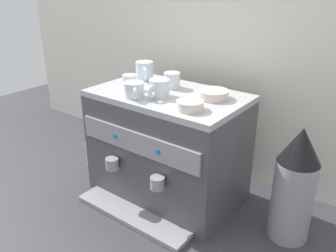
{
  "coord_description": "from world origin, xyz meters",
  "views": [
    {
      "loc": [
        0.84,
        -1.11,
        0.94
      ],
      "look_at": [
        0.0,
        0.0,
        0.34
      ],
      "focal_mm": 37.06,
      "sensor_mm": 36.0,
      "label": 1
    }
  ],
  "objects_px": {
    "ceramic_cup_1": "(134,90)",
    "ceramic_bowl_1": "(190,106)",
    "espresso_machine": "(167,146)",
    "coffee_grinder": "(295,185)",
    "ceramic_cup_0": "(145,71)",
    "milk_pitcher": "(97,154)",
    "ceramic_cup_4": "(129,82)",
    "ceramic_bowl_0": "(213,95)",
    "ceramic_cup_3": "(172,80)",
    "ceramic_cup_2": "(160,88)"
  },
  "relations": [
    {
      "from": "ceramic_cup_1",
      "to": "ceramic_cup_2",
      "type": "xyz_separation_m",
      "value": [
        0.08,
        0.07,
        0.01
      ]
    },
    {
      "from": "ceramic_cup_0",
      "to": "ceramic_bowl_1",
      "type": "height_order",
      "value": "ceramic_cup_0"
    },
    {
      "from": "ceramic_cup_3",
      "to": "milk_pitcher",
      "type": "distance_m",
      "value": 0.63
    },
    {
      "from": "ceramic_cup_1",
      "to": "ceramic_bowl_1",
      "type": "height_order",
      "value": "ceramic_cup_1"
    },
    {
      "from": "ceramic_cup_3",
      "to": "milk_pitcher",
      "type": "xyz_separation_m",
      "value": [
        -0.42,
        -0.11,
        -0.45
      ]
    },
    {
      "from": "ceramic_bowl_0",
      "to": "ceramic_cup_2",
      "type": "bearing_deg",
      "value": -148.29
    },
    {
      "from": "ceramic_cup_0",
      "to": "ceramic_cup_3",
      "type": "height_order",
      "value": "ceramic_cup_0"
    },
    {
      "from": "milk_pitcher",
      "to": "ceramic_cup_2",
      "type": "bearing_deg",
      "value": -3.62
    },
    {
      "from": "ceramic_cup_3",
      "to": "coffee_grinder",
      "type": "relative_size",
      "value": 0.21
    },
    {
      "from": "ceramic_cup_4",
      "to": "milk_pitcher",
      "type": "distance_m",
      "value": 0.53
    },
    {
      "from": "ceramic_cup_0",
      "to": "ceramic_cup_1",
      "type": "distance_m",
      "value": 0.27
    },
    {
      "from": "espresso_machine",
      "to": "ceramic_cup_0",
      "type": "height_order",
      "value": "ceramic_cup_0"
    },
    {
      "from": "ceramic_cup_1",
      "to": "ceramic_cup_2",
      "type": "relative_size",
      "value": 0.83
    },
    {
      "from": "ceramic_bowl_0",
      "to": "coffee_grinder",
      "type": "relative_size",
      "value": 0.27
    },
    {
      "from": "ceramic_bowl_0",
      "to": "ceramic_bowl_1",
      "type": "xyz_separation_m",
      "value": [
        -0.0,
        -0.16,
        -0.0
      ]
    },
    {
      "from": "espresso_machine",
      "to": "ceramic_cup_4",
      "type": "relative_size",
      "value": 6.93
    },
    {
      "from": "espresso_machine",
      "to": "ceramic_bowl_0",
      "type": "relative_size",
      "value": 5.21
    },
    {
      "from": "ceramic_cup_0",
      "to": "ceramic_cup_2",
      "type": "relative_size",
      "value": 0.88
    },
    {
      "from": "ceramic_cup_2",
      "to": "ceramic_bowl_0",
      "type": "xyz_separation_m",
      "value": [
        0.18,
        0.11,
        -0.02
      ]
    },
    {
      "from": "espresso_machine",
      "to": "ceramic_cup_1",
      "type": "bearing_deg",
      "value": -120.59
    },
    {
      "from": "ceramic_bowl_1",
      "to": "espresso_machine",
      "type": "bearing_deg",
      "value": 149.79
    },
    {
      "from": "ceramic_cup_0",
      "to": "coffee_grinder",
      "type": "height_order",
      "value": "ceramic_cup_0"
    },
    {
      "from": "espresso_machine",
      "to": "ceramic_cup_2",
      "type": "relative_size",
      "value": 5.28
    },
    {
      "from": "ceramic_cup_0",
      "to": "milk_pitcher",
      "type": "height_order",
      "value": "ceramic_cup_0"
    },
    {
      "from": "ceramic_cup_1",
      "to": "coffee_grinder",
      "type": "xyz_separation_m",
      "value": [
        0.63,
        0.17,
        -0.29
      ]
    },
    {
      "from": "espresso_machine",
      "to": "ceramic_cup_4",
      "type": "xyz_separation_m",
      "value": [
        -0.17,
        -0.05,
        0.28
      ]
    },
    {
      "from": "ceramic_cup_4",
      "to": "espresso_machine",
      "type": "bearing_deg",
      "value": 17.58
    },
    {
      "from": "ceramic_cup_4",
      "to": "ceramic_bowl_1",
      "type": "bearing_deg",
      "value": -8.9
    },
    {
      "from": "ceramic_cup_0",
      "to": "milk_pitcher",
      "type": "bearing_deg",
      "value": -150.63
    },
    {
      "from": "ceramic_cup_4",
      "to": "milk_pitcher",
      "type": "height_order",
      "value": "ceramic_cup_4"
    },
    {
      "from": "ceramic_cup_3",
      "to": "ceramic_bowl_1",
      "type": "distance_m",
      "value": 0.29
    },
    {
      "from": "ceramic_bowl_0",
      "to": "ceramic_cup_3",
      "type": "bearing_deg",
      "value": 174.66
    },
    {
      "from": "espresso_machine",
      "to": "milk_pitcher",
      "type": "relative_size",
      "value": 4.8
    },
    {
      "from": "ceramic_cup_4",
      "to": "ceramic_cup_0",
      "type": "bearing_deg",
      "value": 106.88
    },
    {
      "from": "ceramic_cup_3",
      "to": "ceramic_cup_4",
      "type": "height_order",
      "value": "ceramic_cup_3"
    },
    {
      "from": "espresso_machine",
      "to": "ceramic_bowl_1",
      "type": "xyz_separation_m",
      "value": [
        0.19,
        -0.11,
        0.26
      ]
    },
    {
      "from": "espresso_machine",
      "to": "ceramic_bowl_0",
      "type": "distance_m",
      "value": 0.33
    },
    {
      "from": "ceramic_cup_2",
      "to": "coffee_grinder",
      "type": "distance_m",
      "value": 0.63
    },
    {
      "from": "ceramic_cup_1",
      "to": "milk_pitcher",
      "type": "height_order",
      "value": "ceramic_cup_1"
    },
    {
      "from": "ceramic_cup_1",
      "to": "ceramic_cup_4",
      "type": "height_order",
      "value": "ceramic_cup_4"
    },
    {
      "from": "ceramic_bowl_0",
      "to": "ceramic_cup_4",
      "type": "bearing_deg",
      "value": -162.98
    },
    {
      "from": "ceramic_cup_0",
      "to": "ceramic_bowl_0",
      "type": "distance_m",
      "value": 0.41
    },
    {
      "from": "ceramic_cup_3",
      "to": "ceramic_cup_0",
      "type": "bearing_deg",
      "value": 171.1
    },
    {
      "from": "espresso_machine",
      "to": "ceramic_cup_0",
      "type": "xyz_separation_m",
      "value": [
        -0.21,
        0.1,
        0.29
      ]
    },
    {
      "from": "espresso_machine",
      "to": "ceramic_cup_2",
      "type": "distance_m",
      "value": 0.29
    },
    {
      "from": "espresso_machine",
      "to": "ceramic_cup_3",
      "type": "distance_m",
      "value": 0.29
    },
    {
      "from": "ceramic_bowl_0",
      "to": "milk_pitcher",
      "type": "xyz_separation_m",
      "value": [
        -0.64,
        -0.08,
        -0.44
      ]
    },
    {
      "from": "ceramic_cup_0",
      "to": "ceramic_bowl_0",
      "type": "xyz_separation_m",
      "value": [
        0.4,
        -0.05,
        -0.03
      ]
    },
    {
      "from": "espresso_machine",
      "to": "coffee_grinder",
      "type": "relative_size",
      "value": 1.41
    },
    {
      "from": "milk_pitcher",
      "to": "ceramic_cup_4",
      "type": "bearing_deg",
      "value": -4.81
    }
  ]
}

